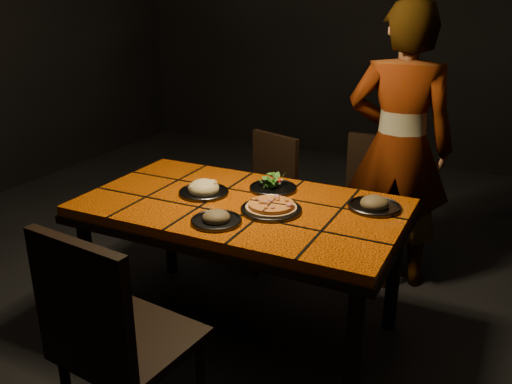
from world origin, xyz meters
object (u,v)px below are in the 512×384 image
at_px(dining_table, 242,217).
at_px(chair_far_right, 372,196).
at_px(chair_near, 111,335).
at_px(diner, 399,148).
at_px(plate_pizza, 271,208).
at_px(chair_far_left, 265,190).
at_px(plate_pasta, 204,190).

distance_m(dining_table, chair_far_right, 1.12).
relative_size(chair_near, chair_far_right, 1.13).
xyz_separation_m(dining_table, chair_near, (-0.02, -0.98, -0.10)).
xyz_separation_m(diner, plate_pizza, (-0.39, -0.99, -0.10)).
height_order(chair_far_left, diner, diner).
relative_size(chair_far_right, plate_pizza, 2.96).
xyz_separation_m(chair_far_left, plate_pasta, (0.03, -0.81, 0.28)).
height_order(chair_far_right, plate_pizza, chair_far_right).
bearing_deg(chair_far_right, chair_far_left, -167.88).
bearing_deg(dining_table, chair_far_right, 67.79).
height_order(plate_pizza, plate_pasta, plate_pasta).
bearing_deg(diner, plate_pasta, 42.58).
height_order(dining_table, chair_far_left, chair_far_left).
bearing_deg(plate_pizza, dining_table, 168.20).
xyz_separation_m(dining_table, chair_far_right, (0.42, 1.03, -0.16)).
xyz_separation_m(chair_near, plate_pasta, (-0.21, 1.01, 0.20)).
relative_size(chair_far_left, diner, 0.50).
height_order(chair_near, plate_pizza, chair_near).
distance_m(dining_table, chair_near, 0.99).
distance_m(dining_table, plate_pizza, 0.21).
bearing_deg(dining_table, plate_pizza, -11.80).
bearing_deg(chair_far_right, diner, -29.89).
relative_size(plate_pizza, plate_pasta, 1.14).
bearing_deg(plate_pizza, plate_pasta, 171.67).
bearing_deg(chair_far_right, chair_near, -105.69).
distance_m(chair_near, plate_pasta, 1.05).
distance_m(diner, plate_pasta, 1.23).
relative_size(diner, plate_pizza, 5.81).
bearing_deg(chair_far_left, chair_far_right, 34.64).
relative_size(chair_far_left, plate_pasta, 3.29).
bearing_deg(chair_near, chair_far_right, -96.03).
distance_m(chair_near, chair_far_right, 2.06).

